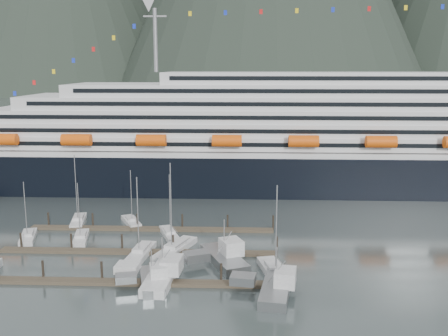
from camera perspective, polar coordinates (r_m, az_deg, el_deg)
The scene contains 17 objects.
ground at distance 89.31m, azimuth -6.54°, elevation -9.90°, with size 1600.00×1600.00×0.00m, color #44504F.
cruise_ship at distance 139.67m, azimuth 9.22°, elevation 2.75°, with size 210.00×30.40×50.30m.
dock_near at distance 81.10m, azimuth -11.18°, elevation -12.04°, with size 48.18×2.28×3.20m.
dock_mid at distance 92.89m, azimuth -9.29°, elevation -8.94°, with size 48.18×2.28×3.20m.
dock_far at distance 104.96m, azimuth -7.86°, elevation -6.54°, with size 48.18×2.28×3.20m.
sailboat_a at distance 105.07m, azimuth -20.55°, elevation -7.08°, with size 4.75×8.88×11.61m.
sailboat_b at distance 101.47m, azimuth -15.32°, elevation -7.41°, with size 4.18×9.32×11.53m.
sailboat_c at distance 91.57m, azimuth -9.03°, elevation -9.14°, with size 3.72×10.14×14.39m.
sailboat_d at distance 92.54m, azimuth -5.34°, elevation -8.82°, with size 6.79×12.41×16.51m.
sailboat_e at distance 112.46m, azimuth -15.57°, elevation -5.59°, with size 4.30×9.83×14.81m.
sailboat_f at distance 109.60m, azimuth -10.07°, elevation -5.79°, with size 5.73×8.35×11.76m.
sailboat_g at distance 100.81m, azimuth -5.96°, elevation -7.18°, with size 5.28×9.32×12.55m.
sailboat_h at distance 83.30m, azimuth 5.43°, elevation -11.13°, with size 5.13×10.58×14.97m.
trawler_b at distance 79.53m, azimuth -7.92°, elevation -11.99°, with size 8.17×10.39×6.40m.
trawler_c at distance 81.46m, azimuth -6.80°, elevation -11.33°, with size 10.26×14.52×7.32m.
trawler_d at distance 76.83m, azimuth 5.58°, elevation -12.71°, with size 9.67×13.01×7.52m.
trawler_e at distance 87.00m, azimuth -0.07°, elevation -9.70°, with size 11.09×13.15×8.21m.
Camera 1 is at (13.61, -82.35, 31.79)m, focal length 42.00 mm.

